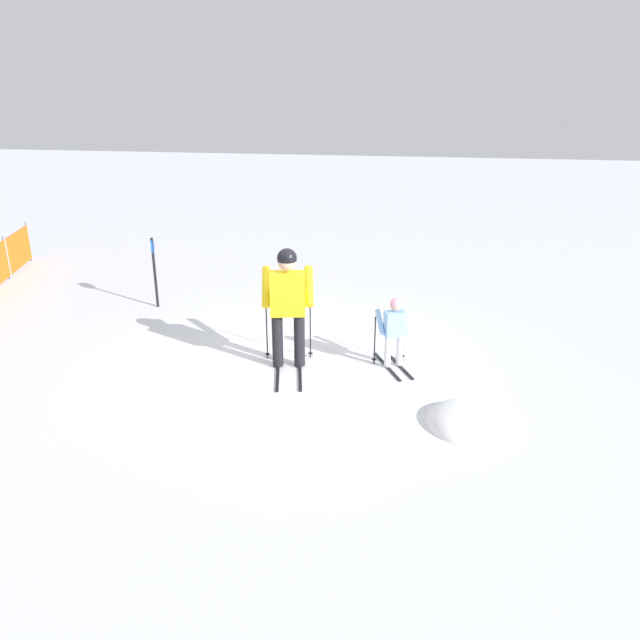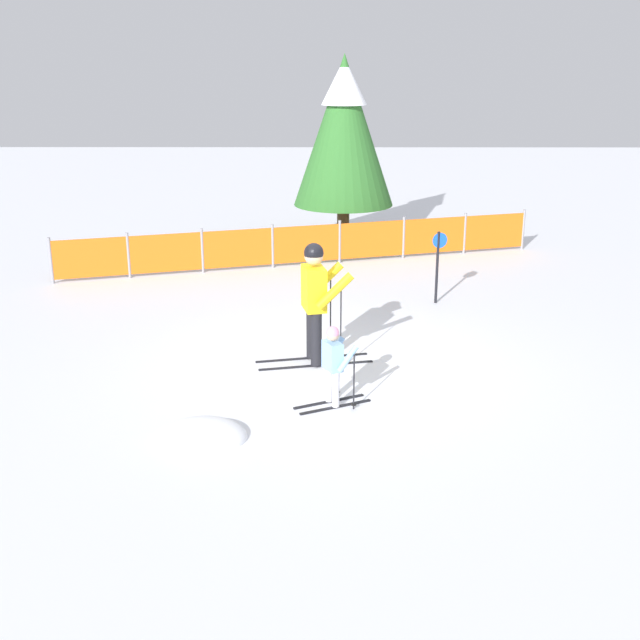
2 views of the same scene
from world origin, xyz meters
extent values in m
plane|color=white|center=(0.00, 0.00, 0.00)|extent=(60.00, 60.00, 0.00)
cube|color=black|center=(-0.32, 0.23, 0.01)|extent=(1.67, 0.41, 0.02)
cube|color=black|center=(-0.26, -0.08, 0.01)|extent=(1.67, 0.41, 0.02)
cylinder|color=black|center=(-0.32, 0.23, 0.42)|extent=(0.16, 0.16, 0.81)
cylinder|color=black|center=(-0.26, -0.08, 0.42)|extent=(0.16, 0.16, 0.81)
cube|color=yellow|center=(-0.29, 0.08, 1.14)|extent=(0.39, 0.55, 0.63)
cylinder|color=yellow|center=(-0.13, 0.43, 1.17)|extent=(0.57, 0.24, 0.53)
cylinder|color=yellow|center=(0.01, -0.18, 1.17)|extent=(0.57, 0.24, 0.53)
sphere|color=#D8AD8C|center=(-0.29, 0.08, 1.62)|extent=(0.27, 0.27, 0.27)
sphere|color=black|center=(-0.29, 0.08, 1.66)|extent=(0.28, 0.28, 0.28)
cylinder|color=black|center=(-0.05, 0.47, 0.63)|extent=(0.02, 0.02, 1.26)
cylinder|color=black|center=(-0.05, 0.47, 0.06)|extent=(0.07, 0.07, 0.01)
cylinder|color=black|center=(0.10, -0.18, 0.63)|extent=(0.02, 0.02, 1.26)
cylinder|color=black|center=(0.10, -0.18, 0.06)|extent=(0.07, 0.07, 0.01)
cube|color=black|center=(-0.08, -1.37, 0.01)|extent=(0.93, 0.48, 0.02)
cube|color=black|center=(0.01, -1.55, 0.01)|extent=(0.93, 0.48, 0.02)
cylinder|color=silver|center=(-0.08, -1.37, 0.26)|extent=(0.10, 0.10, 0.48)
cylinder|color=silver|center=(0.01, -1.55, 0.26)|extent=(0.10, 0.10, 0.48)
cube|color=#8CBFF2|center=(-0.03, -1.46, 0.69)|extent=(0.28, 0.34, 0.37)
cylinder|color=#8CBFF2|center=(-0.01, -1.24, 0.69)|extent=(0.30, 0.20, 0.34)
cylinder|color=#8CBFF2|center=(0.16, -1.57, 0.69)|extent=(0.30, 0.20, 0.34)
sphere|color=#D8AD8C|center=(-0.03, -1.46, 0.97)|extent=(0.16, 0.16, 0.16)
sphere|color=pink|center=(-0.03, -1.46, 1.00)|extent=(0.17, 0.17, 0.17)
cylinder|color=black|center=(0.04, -1.17, 0.37)|extent=(0.02, 0.02, 0.75)
cylinder|color=black|center=(0.04, -1.17, 0.06)|extent=(0.07, 0.07, 0.01)
cylinder|color=black|center=(0.24, -1.58, 0.37)|extent=(0.02, 0.02, 0.75)
cylinder|color=black|center=(0.24, -1.58, 0.06)|extent=(0.07, 0.07, 0.01)
cylinder|color=gray|center=(3.07, 7.03, 0.47)|extent=(0.06, 0.06, 0.94)
cylinder|color=gray|center=(4.51, 7.47, 0.47)|extent=(0.06, 0.06, 0.94)
cube|color=orange|center=(3.79, 7.25, 0.47)|extent=(1.45, 0.47, 0.79)
cylinder|color=black|center=(1.91, 3.12, 0.67)|extent=(0.05, 0.05, 1.33)
cylinder|color=blue|center=(1.94, 3.13, 1.17)|extent=(0.27, 0.10, 0.28)
ellipsoid|color=white|center=(-1.58, -2.42, 0.00)|extent=(1.05, 0.89, 0.42)
camera|label=1|loc=(-8.57, -1.86, 3.93)|focal=35.00mm
camera|label=2|loc=(-0.14, -11.02, 4.30)|focal=45.00mm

